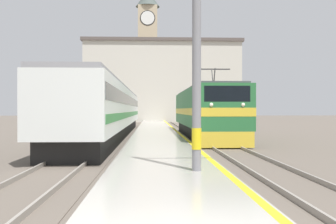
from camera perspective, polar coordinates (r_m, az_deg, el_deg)
The scene contains 9 objects.
ground_plane at distance 35.42m, azimuth -1.73°, elevation -2.90°, with size 200.00×200.00×0.00m, color #60564C.
platform at distance 30.42m, azimuth -1.61°, elevation -3.16°, with size 3.47×140.00×0.29m.
rail_track_near at distance 30.66m, azimuth 4.65°, elevation -3.34°, with size 2.83×140.00×0.16m.
rail_track_far at distance 30.58m, azimuth -8.16°, elevation -3.35°, with size 2.83×140.00×0.16m.
locomotive_train at distance 28.29m, azimuth 5.23°, elevation -0.05°, with size 2.92×17.51×4.49m.
passenger_train at distance 30.06m, azimuth -8.25°, elevation 0.27°, with size 2.92×33.10×3.62m.
catenary_mast at distance 11.25m, azimuth 4.74°, elevation 11.31°, with size 2.81×0.27×7.69m.
clock_tower at distance 74.71m, azimuth -2.96°, elevation 8.81°, with size 4.44×4.44×24.53m.
station_building at distance 65.87m, azimuth -0.85°, elevation 4.40°, with size 25.57×9.39×13.29m.
Camera 1 is at (-0.45, -5.36, 1.99)m, focal length 42.00 mm.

